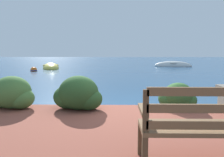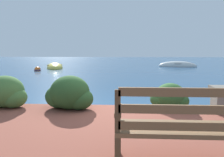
% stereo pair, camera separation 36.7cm
% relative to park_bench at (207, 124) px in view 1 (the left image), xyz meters
% --- Properties ---
extents(ground_plane, '(80.00, 80.00, 0.00)m').
position_rel_park_bench_xyz_m(ground_plane, '(-0.69, 2.71, -0.70)').
color(ground_plane, navy).
extents(park_bench, '(1.47, 0.48, 0.93)m').
position_rel_park_bench_xyz_m(park_bench, '(0.00, 0.00, 0.00)').
color(park_bench, brown).
rests_on(park_bench, patio_terrace).
extents(hedge_clump_far_left, '(1.06, 0.76, 0.72)m').
position_rel_park_bench_xyz_m(hedge_clump_far_left, '(-3.34, 2.40, -0.17)').
color(hedge_clump_far_left, '#426B33').
rests_on(hedge_clump_far_left, patio_terrace).
extents(hedge_clump_left, '(1.09, 0.79, 0.74)m').
position_rel_park_bench_xyz_m(hedge_clump_left, '(-1.83, 2.33, -0.16)').
color(hedge_clump_left, '#284C23').
rests_on(hedge_clump_left, patio_terrace).
extents(hedge_clump_centre, '(0.84, 0.60, 0.57)m').
position_rel_park_bench_xyz_m(hedge_clump_centre, '(0.38, 2.47, -0.24)').
color(hedge_clump_centre, '#2D5628').
rests_on(hedge_clump_centre, patio_terrace).
extents(rowboat_nearest, '(2.09, 2.99, 0.82)m').
position_rel_park_bench_xyz_m(rowboat_nearest, '(-6.22, 15.04, -0.63)').
color(rowboat_nearest, '#DBC64C').
rests_on(rowboat_nearest, ground_plane).
extents(rowboat_mid, '(3.38, 1.60, 0.86)m').
position_rel_park_bench_xyz_m(rowboat_mid, '(4.16, 17.40, -0.63)').
color(rowboat_mid, silver).
rests_on(rowboat_mid, ground_plane).
extents(mooring_buoy, '(0.50, 0.50, 0.46)m').
position_rel_park_bench_xyz_m(mooring_buoy, '(-6.80, 12.89, -0.62)').
color(mooring_buoy, orange).
rests_on(mooring_buoy, ground_plane).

